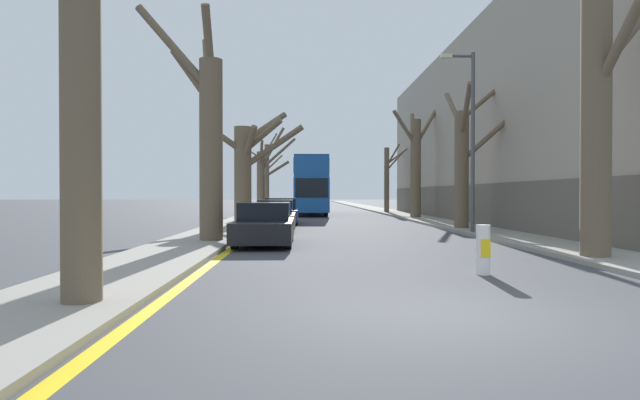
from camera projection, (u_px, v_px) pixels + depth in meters
name	position (u px, v px, depth m)	size (l,w,h in m)	color
ground_plane	(457.00, 316.00, 6.75)	(300.00, 300.00, 0.00)	#424247
sidewalk_left	(272.00, 208.00, 56.53)	(2.50, 120.00, 0.12)	gray
sidewalk_right	(372.00, 208.00, 56.90)	(2.50, 120.00, 0.12)	gray
building_facade_right	(532.00, 133.00, 30.59)	(10.08, 35.35, 10.91)	#9E9384
kerb_line_stripe	(284.00, 209.00, 56.58)	(0.24, 120.00, 0.01)	yellow
street_tree_left_0	(73.00, 25.00, 7.08)	(1.63, 4.61, 8.55)	brown
street_tree_left_1	(208.00, 135.00, 16.79)	(2.93, 3.01, 8.04)	brown
street_tree_left_2	(246.00, 167.00, 25.92)	(5.21, 2.70, 6.15)	brown
street_tree_left_3	(263.00, 177.00, 36.52)	(2.86, 3.62, 6.57)	brown
street_tree_left_4	(267.00, 176.00, 46.00)	(3.04, 1.83, 7.38)	brown
street_tree_right_0	(598.00, 115.00, 12.39)	(2.00, 3.11, 7.15)	brown
street_tree_right_1	(465.00, 158.00, 22.96)	(3.38, 4.68, 7.43)	brown
street_tree_right_2	(416.00, 163.00, 33.45)	(3.80, 2.65, 7.99)	brown
street_tree_right_3	(388.00, 177.00, 43.79)	(2.56, 3.24, 6.11)	brown
double_decker_bus	(311.00, 183.00, 40.74)	(2.60, 11.07, 4.53)	#19519E
parked_car_0	(265.00, 225.00, 16.39)	(1.84, 4.24, 1.39)	black
parked_car_1	(276.00, 216.00, 22.62)	(1.75, 4.07, 1.40)	olive
parked_car_2	(281.00, 212.00, 28.03)	(1.89, 4.19, 1.45)	navy
lamp_post	(470.00, 133.00, 20.32)	(1.40, 0.20, 7.43)	#4C4F54
traffic_bollard	(483.00, 250.00, 10.26)	(0.28, 0.29, 1.03)	white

